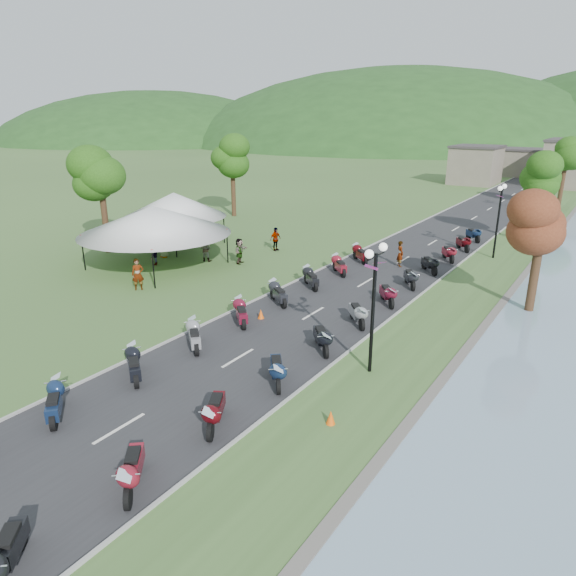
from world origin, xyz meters
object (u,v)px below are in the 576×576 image
Objects in this scene: vendor_tent_main at (156,237)px; pedestrian_c at (155,265)px; pedestrian_a at (139,290)px; pedestrian_b at (206,261)px.

vendor_tent_main is 2.05m from pedestrian_c.
pedestrian_c is (-3.10, 4.03, 0.00)m from pedestrian_a.
pedestrian_a reaches higher than pedestrian_c.
pedestrian_b reaches higher than pedestrian_c.
pedestrian_a is 1.08× the size of pedestrian_b.
vendor_tent_main is 3.81× the size of pedestrian_b.
vendor_tent_main is at bearing 75.11° from pedestrian_a.
pedestrian_b is (1.77, 2.71, -2.00)m from vendor_tent_main.
vendor_tent_main is at bearing 42.12° from pedestrian_b.
vendor_tent_main reaches higher than pedestrian_a.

